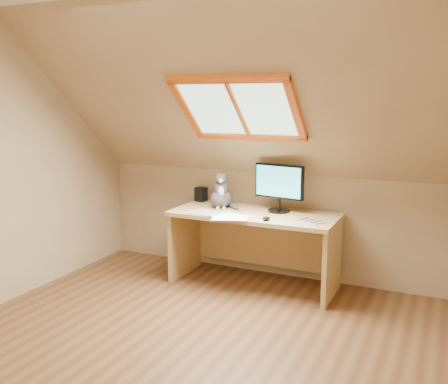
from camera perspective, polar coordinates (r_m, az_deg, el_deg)
The scene contains 10 objects.
ground at distance 3.60m, azimuth -5.33°, elevation -17.64°, with size 3.50×3.50×0.00m, color brown.
room_shell at distance 3.10m, azimuth -6.65°, elevation 5.53°, with size 3.52×3.52×2.41m.
desk at distance 4.64m, azimuth 3.76°, elevation -4.78°, with size 1.51×0.66×0.69m.
monitor at distance 4.52m, azimuth 6.31°, elevation 0.84°, with size 0.47×0.20×0.44m.
cat at distance 4.69m, azimuth -0.34°, elevation -0.25°, with size 0.28×0.30×0.37m.
desk_speaker at distance 5.01m, azimuth -2.65°, elevation -0.26°, with size 0.10×0.10×0.14m, color black.
graphics_tablet at distance 4.48m, azimuth -2.26°, elevation -2.40°, with size 0.26×0.19×0.01m, color #B2B2B7.
mouse at distance 4.24m, azimuth 4.85°, elevation -3.04°, with size 0.06×0.10×0.03m, color black.
papers at distance 4.33m, azimuth 1.08°, elevation -2.91°, with size 0.35×0.30×0.01m.
cables at distance 4.27m, azimuth 8.86°, elevation -3.20°, with size 0.51×0.26×0.01m.
Camera 1 is at (1.62, -2.73, 1.70)m, focal length 40.00 mm.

